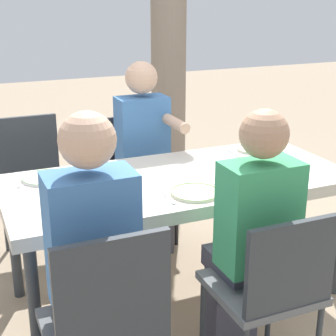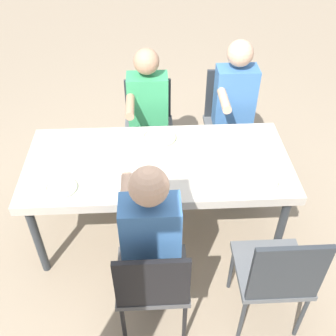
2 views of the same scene
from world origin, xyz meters
The scene contains 19 objects.
ground_plane centered at (0.00, 0.00, 0.00)m, with size 16.00×16.00×0.00m, color gray.
dining_table centered at (0.00, 0.00, 0.68)m, with size 1.92×0.87×0.75m.
chair_west_north centered at (-0.68, 0.86, 0.54)m, with size 0.44×0.44×0.94m.
chair_west_south centered at (-0.68, -0.86, 0.54)m, with size 0.44×0.44×0.96m.
chair_mid_north centered at (0.06, 0.85, 0.51)m, with size 0.44×0.44×0.88m.
chair_mid_south centered at (0.06, -0.85, 0.52)m, with size 0.44×0.44×0.88m.
diner_woman_green centered at (-0.68, -0.65, 0.72)m, with size 0.35×0.50×1.33m.
diner_man_white centered at (0.06, 0.67, 0.70)m, with size 0.35×0.50×1.29m.
diner_guest_third centered at (0.06, -0.66, 0.69)m, with size 0.35×0.49×1.28m.
stone_column_centre centered at (0.82, 2.05, 1.45)m, with size 0.43×0.43×2.94m.
plate_0 centered at (-0.68, 0.26, 0.76)m, with size 0.26×0.26×0.02m.
fork_0 centered at (-0.83, 0.26, 0.75)m, with size 0.02×0.17×0.01m, color silver.
spoon_0 centered at (-0.53, 0.26, 0.75)m, with size 0.02×0.17×0.01m, color silver.
plate_1 centered at (-0.02, -0.27, 0.76)m, with size 0.26×0.26×0.02m.
fork_1 centered at (-0.17, -0.27, 0.75)m, with size 0.02×0.17×0.01m, color silver.
spoon_1 centered at (0.13, -0.27, 0.75)m, with size 0.02×0.17×0.01m, color silver.
plate_2 centered at (0.65, 0.27, 0.76)m, with size 0.21×0.21×0.02m.
fork_2 centered at (0.50, 0.27, 0.75)m, with size 0.02×0.17×0.01m, color silver.
spoon_2 centered at (0.80, 0.27, 0.75)m, with size 0.02×0.17×0.01m, color silver.
Camera 1 is at (-1.12, -2.47, 1.74)m, focal length 55.62 mm.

